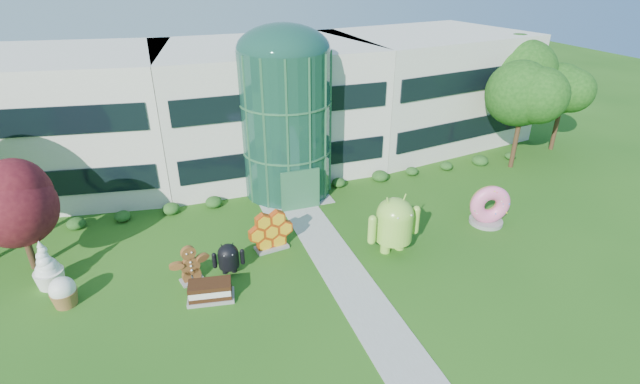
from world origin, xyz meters
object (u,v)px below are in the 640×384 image
object	(u,v)px
android_black	(228,257)
gingerbread	(190,264)
android_green	(394,221)
donut	(489,204)

from	to	relation	value
android_black	gingerbread	world-z (taller)	gingerbread
android_green	gingerbread	size ratio (longest dim) A/B	1.66
android_green	donut	xyz separation A→B (m)	(6.98, 0.72, -0.58)
android_green	gingerbread	bearing A→B (deg)	172.43
donut	gingerbread	bearing A→B (deg)	-166.06
android_green	android_black	xyz separation A→B (m)	(-9.12, 1.01, -0.92)
android_green	donut	bearing A→B (deg)	3.09
gingerbread	donut	bearing A→B (deg)	-14.30
android_black	donut	distance (m)	16.11
android_green	gingerbread	world-z (taller)	android_green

